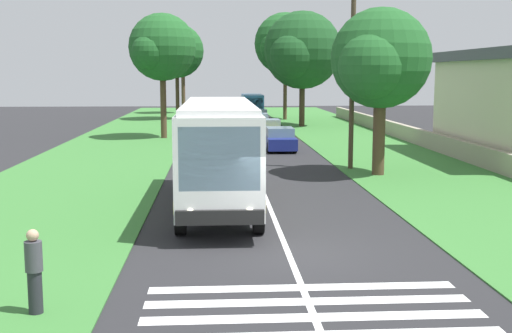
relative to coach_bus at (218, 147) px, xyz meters
The scene contains 19 objects.
ground 6.94m from the coach_bus, 164.18° to the right, with size 160.00×160.00×0.00m, color #262628.
grass_verge_left 10.97m from the coach_bus, 36.50° to the left, with size 120.00×8.00×0.04m, color #387533.
grass_verge_right 13.39m from the coach_bus, 49.14° to the right, with size 120.00×8.00×0.04m, color #387533.
centre_line 9.09m from the coach_bus, 11.76° to the right, with size 110.00×0.16×0.01m, color silver.
coach_bus is the anchor object (origin of this frame).
trailing_car_0 17.77m from the coach_bus, 12.63° to the right, with size 4.30×1.78×1.43m.
trailing_car_1 25.00m from the coach_bus, ahead, with size 4.30×1.78×1.43m.
trailing_car_2 32.37m from the coach_bus, ahead, with size 4.30×1.78×1.43m.
trailing_car_3 38.58m from the coach_bus, ahead, with size 4.30×1.78×1.43m.
trailing_minibus_0 47.13m from the coach_bus, ahead, with size 6.00×2.14×2.53m.
roadside_tree_left_0 26.20m from the coach_bus, ahead, with size 5.77×4.86×9.02m.
roadside_tree_left_1 56.05m from the coach_bus, ahead, with size 5.04×4.51×10.09m.
roadside_tree_left_2 45.76m from the coach_bus, ahead, with size 6.59×5.51×9.75m.
roadside_tree_right_0 10.59m from the coach_bus, 46.62° to the right, with size 5.44×4.61×7.68m.
roadside_tree_right_1 45.42m from the coach_bus, ahead, with size 7.52×6.29×10.85m.
roadside_tree_right_2 36.73m from the coach_bus, 11.88° to the right, with size 8.22×6.88×10.19m.
utility_pole 11.44m from the coach_bus, 36.22° to the right, with size 0.24×1.40×8.92m.
roadside_wall 19.19m from the coach_bus, 44.47° to the right, with size 70.00×0.40×1.05m, color #9E937F.
pedestrian 11.00m from the coach_bus, 160.46° to the left, with size 0.34×0.34×1.69m.
Camera 1 is at (-16.55, 1.89, 4.71)m, focal length 45.91 mm.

